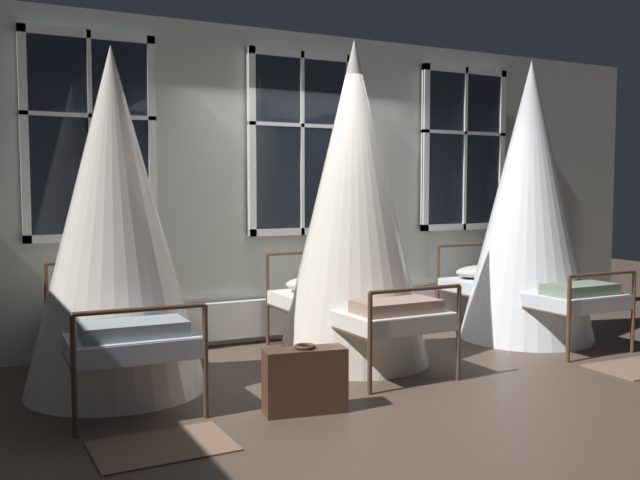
% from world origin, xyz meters
% --- Properties ---
extents(ground, '(19.34, 19.34, 0.00)m').
position_xyz_m(ground, '(0.00, 0.00, 0.00)').
color(ground, '#4C3D33').
extents(back_wall_with_windows, '(9.06, 0.10, 3.09)m').
position_xyz_m(back_wall_with_windows, '(0.00, 1.42, 1.54)').
color(back_wall_with_windows, '#B2B7AD').
rests_on(back_wall_with_windows, ground).
extents(window_bank, '(5.22, 0.10, 2.82)m').
position_xyz_m(window_bank, '(-0.00, 1.30, 1.18)').
color(window_bank, black).
rests_on(window_bank, ground).
extents(cot_first, '(1.35, 1.93, 2.57)m').
position_xyz_m(cot_first, '(-2.05, 0.25, 1.24)').
color(cot_first, '#4C3323').
rests_on(cot_first, ground).
extents(cot_second, '(1.35, 1.93, 2.80)m').
position_xyz_m(cot_second, '(-0.01, 0.23, 1.35)').
color(cot_second, '#4C3323').
rests_on(cot_second, ground).
extents(cot_third, '(1.35, 1.93, 2.80)m').
position_xyz_m(cot_third, '(2.05, 0.28, 1.35)').
color(cot_third, '#4C3323').
rests_on(cot_third, ground).
extents(rug_first, '(0.81, 0.58, 0.01)m').
position_xyz_m(rug_first, '(-2.04, -1.10, 0.01)').
color(rug_first, brown).
rests_on(rug_first, ground).
extents(rug_third, '(0.81, 0.58, 0.01)m').
position_xyz_m(rug_third, '(2.04, -1.10, 0.01)').
color(rug_third, brown).
rests_on(rug_third, ground).
extents(suitcase_dark, '(0.59, 0.30, 0.47)m').
position_xyz_m(suitcase_dark, '(-1.01, -0.89, 0.22)').
color(suitcase_dark, '#472D1E').
rests_on(suitcase_dark, ground).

